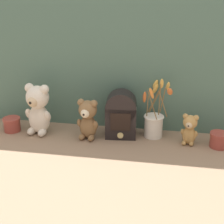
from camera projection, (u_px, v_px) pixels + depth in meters
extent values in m
plane|color=#8E7056|center=(111.00, 139.00, 1.79)|extent=(4.00, 4.00, 0.00)
cube|color=#4C6B5B|center=(117.00, 66.00, 1.81)|extent=(1.60, 0.02, 0.70)
ellipsoid|color=beige|center=(39.00, 119.00, 1.84)|extent=(0.13, 0.11, 0.16)
sphere|color=beige|center=(37.00, 97.00, 1.79)|extent=(0.12, 0.12, 0.12)
sphere|color=#D1B289|center=(33.00, 101.00, 1.75)|extent=(0.06, 0.06, 0.06)
sphere|color=black|center=(30.00, 103.00, 1.73)|extent=(0.02, 0.02, 0.02)
sphere|color=beige|center=(44.00, 89.00, 1.76)|extent=(0.05, 0.05, 0.05)
sphere|color=beige|center=(29.00, 88.00, 1.79)|extent=(0.05, 0.05, 0.05)
ellipsoid|color=beige|center=(47.00, 116.00, 1.80)|extent=(0.04, 0.06, 0.07)
ellipsoid|color=beige|center=(29.00, 114.00, 1.83)|extent=(0.04, 0.06, 0.07)
ellipsoid|color=beige|center=(42.00, 133.00, 1.82)|extent=(0.05, 0.07, 0.04)
ellipsoid|color=beige|center=(32.00, 131.00, 1.84)|extent=(0.05, 0.07, 0.04)
ellipsoid|color=olive|center=(88.00, 127.00, 1.78)|extent=(0.10, 0.09, 0.12)
sphere|color=olive|center=(88.00, 110.00, 1.74)|extent=(0.10, 0.10, 0.10)
sphere|color=beige|center=(85.00, 113.00, 1.72)|extent=(0.05, 0.05, 0.05)
sphere|color=black|center=(84.00, 115.00, 1.70)|extent=(0.01, 0.01, 0.01)
sphere|color=olive|center=(94.00, 104.00, 1.72)|extent=(0.04, 0.04, 0.04)
sphere|color=olive|center=(81.00, 102.00, 1.74)|extent=(0.04, 0.04, 0.04)
ellipsoid|color=olive|center=(95.00, 125.00, 1.75)|extent=(0.03, 0.05, 0.06)
ellipsoid|color=olive|center=(80.00, 123.00, 1.78)|extent=(0.03, 0.05, 0.06)
ellipsoid|color=olive|center=(91.00, 138.00, 1.77)|extent=(0.04, 0.05, 0.03)
ellipsoid|color=olive|center=(82.00, 137.00, 1.78)|extent=(0.04, 0.05, 0.03)
ellipsoid|color=tan|center=(189.00, 135.00, 1.73)|extent=(0.08, 0.07, 0.09)
sphere|color=tan|center=(190.00, 122.00, 1.70)|extent=(0.07, 0.07, 0.07)
sphere|color=#D1B289|center=(189.00, 125.00, 1.68)|extent=(0.03, 0.03, 0.03)
sphere|color=black|center=(189.00, 126.00, 1.67)|extent=(0.01, 0.01, 0.01)
sphere|color=tan|center=(196.00, 118.00, 1.68)|extent=(0.03, 0.03, 0.03)
sphere|color=tan|center=(186.00, 116.00, 1.70)|extent=(0.03, 0.03, 0.03)
ellipsoid|color=tan|center=(196.00, 134.00, 1.70)|extent=(0.03, 0.04, 0.04)
ellipsoid|color=tan|center=(183.00, 132.00, 1.73)|extent=(0.03, 0.04, 0.04)
ellipsoid|color=tan|center=(191.00, 144.00, 1.72)|extent=(0.03, 0.04, 0.02)
ellipsoid|color=tan|center=(184.00, 142.00, 1.73)|extent=(0.03, 0.04, 0.02)
cylinder|color=silver|center=(153.00, 126.00, 1.80)|extent=(0.10, 0.10, 0.12)
torus|color=silver|center=(154.00, 117.00, 1.78)|extent=(0.11, 0.11, 0.01)
cylinder|color=olive|center=(152.00, 105.00, 1.71)|extent=(0.06, 0.02, 0.15)
ellipsoid|color=orange|center=(152.00, 93.00, 1.66)|extent=(0.04, 0.02, 0.06)
cylinder|color=olive|center=(155.00, 99.00, 1.80)|extent=(0.07, 0.01, 0.15)
ellipsoid|color=gold|center=(155.00, 84.00, 1.80)|extent=(0.04, 0.02, 0.05)
cylinder|color=olive|center=(155.00, 101.00, 1.80)|extent=(0.06, 0.01, 0.13)
ellipsoid|color=gold|center=(155.00, 88.00, 1.80)|extent=(0.04, 0.02, 0.06)
cylinder|color=olive|center=(147.00, 106.00, 1.77)|extent=(0.01, 0.04, 0.10)
ellipsoid|color=#C65B28|center=(145.00, 97.00, 1.75)|extent=(0.02, 0.04, 0.06)
cylinder|color=olive|center=(163.00, 105.00, 1.71)|extent=(0.05, 0.06, 0.16)
ellipsoid|color=#C65B28|center=(170.00, 92.00, 1.66)|extent=(0.05, 0.05, 0.05)
cylinder|color=olive|center=(163.00, 101.00, 1.76)|extent=(0.03, 0.05, 0.16)
ellipsoid|color=gold|center=(168.00, 86.00, 1.74)|extent=(0.03, 0.04, 0.05)
cylinder|color=olive|center=(160.00, 100.00, 1.75)|extent=(0.01, 0.02, 0.17)
ellipsoid|color=gold|center=(162.00, 84.00, 1.72)|extent=(0.02, 0.03, 0.05)
cube|color=black|center=(121.00, 121.00, 1.80)|extent=(0.17, 0.12, 0.17)
cylinder|color=black|center=(121.00, 106.00, 1.76)|extent=(0.17, 0.12, 0.16)
cube|color=black|center=(120.00, 122.00, 1.73)|extent=(0.10, 0.02, 0.09)
cylinder|color=#D6BC7A|center=(120.00, 135.00, 1.76)|extent=(0.03, 0.01, 0.03)
cylinder|color=#993D33|center=(12.00, 125.00, 1.88)|extent=(0.09, 0.09, 0.06)
cylinder|color=#993D33|center=(11.00, 119.00, 1.86)|extent=(0.09, 0.09, 0.01)
cylinder|color=#993D33|center=(219.00, 141.00, 1.70)|extent=(0.09, 0.09, 0.06)
cylinder|color=#993D33|center=(220.00, 134.00, 1.68)|extent=(0.09, 0.09, 0.01)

